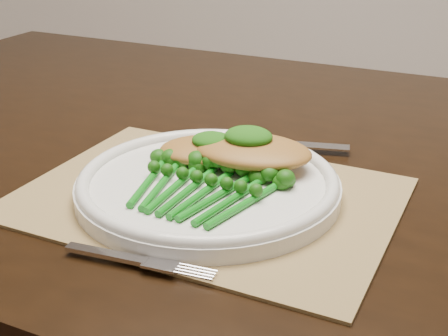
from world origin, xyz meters
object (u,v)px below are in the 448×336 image
(dinner_plate, at_px, (208,183))
(broccolini_bundle, at_px, (195,192))
(placemat, at_px, (208,198))
(chicken_fillet_left, at_px, (210,150))

(dinner_plate, bearing_deg, broccolini_bundle, -91.52)
(placemat, bearing_deg, chicken_fillet_left, 114.51)
(broccolini_bundle, bearing_deg, dinner_plate, 99.29)
(placemat, relative_size, dinner_plate, 1.39)
(dinner_plate, bearing_deg, chicken_fillet_left, 106.62)
(broccolini_bundle, bearing_deg, chicken_fillet_left, 110.24)
(chicken_fillet_left, bearing_deg, placemat, -87.65)
(placemat, height_order, dinner_plate, dinner_plate)
(dinner_plate, bearing_deg, placemat, -79.40)
(dinner_plate, distance_m, broccolini_bundle, 0.04)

